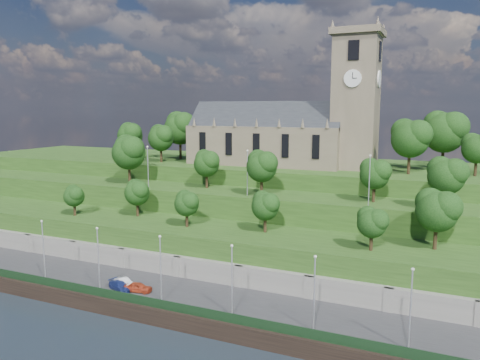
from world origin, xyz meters
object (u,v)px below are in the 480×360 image
at_px(car_left, 138,287).
at_px(car_right, 120,286).
at_px(car_middle, 124,283).
at_px(church, 289,129).

height_order(car_left, car_right, car_left).
xyz_separation_m(car_left, car_right, (-2.67, -0.45, -0.05)).
relative_size(car_middle, car_right, 0.95).
height_order(car_left, car_middle, car_left).
xyz_separation_m(car_middle, car_right, (0.20, -1.05, -0.04)).
distance_m(church, car_right, 47.99).
xyz_separation_m(car_left, car_middle, (-2.86, 0.60, -0.00)).
bearing_deg(car_left, church, -20.52).
bearing_deg(car_middle, church, 2.63).
bearing_deg(church, car_middle, -104.01).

